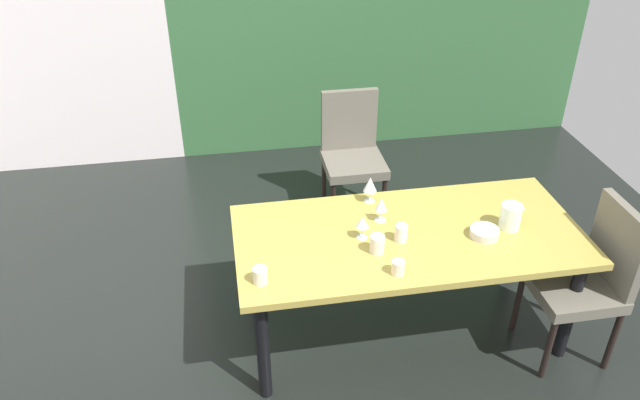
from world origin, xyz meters
The scene contains 13 objects.
ground_plane centered at (0.00, 0.00, -0.01)m, with size 6.27×5.43×0.02m, color black.
dining_table centered at (0.76, 0.14, 0.64)m, with size 1.91×0.89×0.72m.
chair_right_near centered at (1.71, -0.16, 0.53)m, with size 0.44×0.44×0.95m.
chair_head_far centered at (0.74, 1.49, 0.54)m, with size 0.44×0.45×0.96m.
wine_glass_south centered at (0.64, 0.29, 0.82)m, with size 0.07×0.07×0.15m.
wine_glass_right centered at (0.50, 0.14, 0.82)m, with size 0.07×0.07×0.14m.
wine_glass_near_window centered at (0.63, 0.49, 0.83)m, with size 0.08×0.08×0.16m.
serving_bowl_center centered at (1.16, 0.04, 0.74)m, with size 0.16×0.16×0.05m, color silver.
cup_left centered at (0.55, 0.01, 0.77)m, with size 0.08×0.08×0.10m, color silver.
cup_rear centered at (-0.08, -0.13, 0.76)m, with size 0.07×0.07×0.09m, color silver.
cup_front centered at (0.70, 0.08, 0.77)m, with size 0.07×0.07×0.10m, color white.
cup_corner centered at (0.60, -0.19, 0.76)m, with size 0.07×0.07×0.08m, color #F0DFC5.
pitcher_north centered at (1.32, 0.10, 0.79)m, with size 0.13×0.12×0.15m.
Camera 1 is at (-0.20, -2.51, 2.70)m, focal length 35.00 mm.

